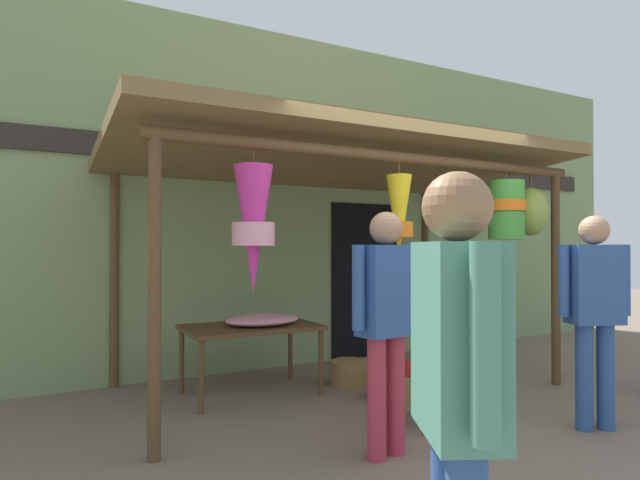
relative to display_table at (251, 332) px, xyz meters
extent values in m
plane|color=#756656|center=(0.97, -1.25, -0.61)|extent=(30.00, 30.00, 0.00)
cube|color=#7A9360|center=(0.97, 1.06, 1.40)|extent=(11.52, 0.25, 4.02)
cube|color=#2D2823|center=(0.97, 0.91, 1.88)|extent=(10.37, 0.04, 0.24)
cube|color=black|center=(1.99, 0.92, 0.39)|extent=(1.10, 0.03, 2.00)
cylinder|color=brown|center=(-1.14, -1.17, 0.50)|extent=(0.09, 0.09, 2.22)
cylinder|color=brown|center=(2.94, -1.17, 0.50)|extent=(0.09, 0.09, 2.22)
cylinder|color=brown|center=(-1.14, 0.91, 0.50)|extent=(0.09, 0.09, 2.22)
cylinder|color=brown|center=(2.94, 0.91, 0.50)|extent=(0.09, 0.09, 2.22)
cylinder|color=brown|center=(0.90, -1.17, 1.61)|extent=(4.28, 0.10, 0.10)
cylinder|color=brown|center=(0.90, 0.91, 1.76)|extent=(4.28, 0.10, 0.10)
cube|color=olive|center=(0.90, -0.13, 1.73)|extent=(4.58, 2.59, 0.35)
cylinder|color=brown|center=(-0.42, -1.14, 1.50)|extent=(0.01, 0.01, 0.11)
cone|color=#D13399|center=(-0.42, -1.14, 0.97)|extent=(0.29, 0.29, 0.96)
cylinder|color=pink|center=(-0.42, -1.14, 0.93)|extent=(0.32, 0.32, 0.17)
cylinder|color=brown|center=(0.91, -1.17, 1.51)|extent=(0.01, 0.01, 0.10)
cone|color=yellow|center=(0.91, -1.17, 1.09)|extent=(0.22, 0.22, 0.73)
cylinder|color=orange|center=(0.91, -1.17, 0.98)|extent=(0.24, 0.24, 0.13)
cylinder|color=brown|center=(2.19, -1.20, 1.52)|extent=(0.01, 0.01, 0.08)
cylinder|color=green|center=(2.19, -1.20, 1.19)|extent=(0.34, 0.34, 0.57)
cylinder|color=orange|center=(2.19, -1.20, 1.23)|extent=(0.37, 0.37, 0.10)
cylinder|color=#4C3D23|center=(2.59, -1.15, 1.50)|extent=(0.02, 0.02, 0.12)
ellipsoid|color=#89A842|center=(2.59, -1.15, 1.19)|extent=(0.38, 0.32, 0.50)
cube|color=brown|center=(0.00, 0.00, 0.05)|extent=(1.28, 0.80, 0.04)
cylinder|color=brown|center=(-0.59, -0.35, -0.29)|extent=(0.05, 0.05, 0.63)
cylinder|color=brown|center=(0.59, -0.35, -0.29)|extent=(0.05, 0.05, 0.63)
cylinder|color=brown|center=(-0.59, 0.35, -0.29)|extent=(0.05, 0.05, 0.63)
cylinder|color=brown|center=(0.59, 0.35, -0.29)|extent=(0.05, 0.05, 0.63)
ellipsoid|color=pink|center=(0.10, -0.05, 0.12)|extent=(0.74, 0.52, 0.11)
ellipsoid|color=orange|center=(0.21, -0.11, 0.12)|extent=(0.33, 0.26, 0.07)
cube|color=#AD1E1E|center=(0.90, -1.44, -0.17)|extent=(0.49, 0.49, 0.04)
cube|color=#AD1E1E|center=(0.94, -1.62, 0.03)|extent=(0.39, 0.14, 0.40)
cylinder|color=#333338|center=(1.02, -1.22, -0.39)|extent=(0.03, 0.03, 0.44)
cylinder|color=#333338|center=(0.67, -1.32, -0.39)|extent=(0.03, 0.03, 0.44)
cylinder|color=#333338|center=(1.12, -1.57, -0.39)|extent=(0.03, 0.03, 0.44)
cylinder|color=#333338|center=(0.77, -1.67, -0.39)|extent=(0.03, 0.03, 0.44)
cylinder|color=olive|center=(1.11, -0.82, -0.47)|extent=(0.45, 0.45, 0.27)
cylinder|color=olive|center=(1.04, -0.16, -0.49)|extent=(0.43, 0.43, 0.25)
cylinder|color=#2D5193|center=(2.12, -2.25, -0.19)|extent=(0.13, 0.13, 0.83)
cylinder|color=#2D5193|center=(1.95, -2.18, -0.19)|extent=(0.13, 0.13, 0.83)
cube|color=#2D5193|center=(2.04, -2.21, 0.54)|extent=(0.45, 0.36, 0.63)
cylinder|color=#2D5193|center=(2.27, -2.31, 0.57)|extent=(0.08, 0.08, 0.56)
cylinder|color=#2D5193|center=(1.80, -2.12, 0.57)|extent=(0.08, 0.08, 0.56)
sphere|color=tan|center=(2.04, -2.21, 0.97)|extent=(0.23, 0.23, 0.23)
cylinder|color=#B23347|center=(0.37, -1.84, -0.19)|extent=(0.13, 0.13, 0.83)
cylinder|color=#B23347|center=(0.19, -1.87, -0.19)|extent=(0.13, 0.13, 0.83)
cube|color=#2D5193|center=(0.28, -1.86, 0.54)|extent=(0.43, 0.28, 0.62)
cylinder|color=#2D5193|center=(0.53, -1.82, 0.57)|extent=(0.08, 0.08, 0.56)
cylinder|color=#2D5193|center=(0.03, -1.90, 0.57)|extent=(0.08, 0.08, 0.56)
sphere|color=tan|center=(0.28, -1.86, 0.96)|extent=(0.23, 0.23, 0.23)
cube|color=#4C8E7A|center=(-0.64, -3.53, 0.54)|extent=(0.37, 0.46, 0.63)
cylinder|color=#4C8E7A|center=(-0.52, -3.30, 0.57)|extent=(0.08, 0.08, 0.56)
cylinder|color=#4C8E7A|center=(-0.75, -3.76, 0.57)|extent=(0.08, 0.08, 0.56)
sphere|color=#9E704C|center=(-0.64, -3.53, 0.97)|extent=(0.23, 0.23, 0.23)
camera|label=1|loc=(-1.84, -4.81, 0.84)|focal=29.37mm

